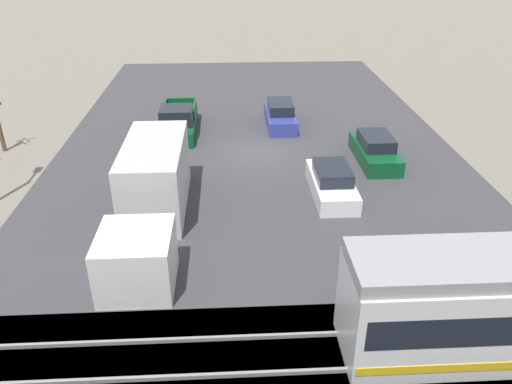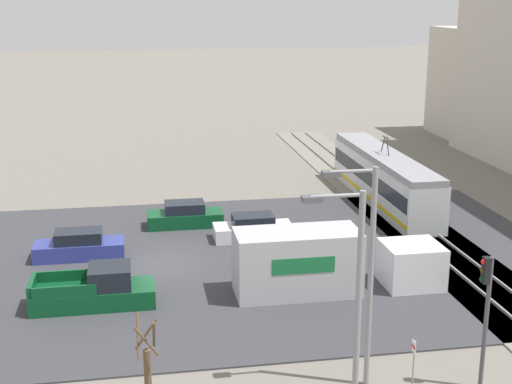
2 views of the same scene
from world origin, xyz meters
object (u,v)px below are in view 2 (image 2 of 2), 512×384
Objects in this scene: light_rail_tram at (384,178)px; pickup_truck at (96,291)px; no_parking_sign at (413,364)px; box_truck at (325,263)px; street_lamp_mid_block at (352,298)px; traffic_light_pole at (486,304)px; street_lamp_near_crossing at (366,264)px; sedan_car_0 at (185,216)px; sedan_car_1 at (253,229)px; street_tree at (148,377)px; sedan_car_2 at (79,246)px.

pickup_truck is at bearing -52.93° from light_rail_tram.
pickup_truck is 14.90m from no_parking_sign.
light_rail_tram is 16.30m from box_truck.
street_lamp_mid_block reaches higher than box_truck.
traffic_light_pole is 3.28m from no_parking_sign.
street_lamp_near_crossing is (8.40, -0.91, 3.21)m from box_truck.
sedan_car_1 is at bearing 50.46° from sedan_car_0.
street_lamp_near_crossing reaches higher than traffic_light_pole.
traffic_light_pole is 1.29× the size of street_tree.
light_rail_tram is 3.97× the size of street_tree.
box_truck is 9.04m from street_lamp_near_crossing.
street_lamp_mid_block reaches higher than street_tree.
street_lamp_near_crossing is (-1.25, 7.64, 2.93)m from street_tree.
no_parking_sign is at bearing 50.56° from street_lamp_near_crossing.
sedan_car_2 is at bearing -168.51° from street_tree.
light_rail_tram is 1.91× the size of street_lamp_mid_block.
sedan_car_1 is 1.17× the size of street_tree.
street_tree is (0.34, -11.77, -1.49)m from traffic_light_pole.
sedan_car_0 is (-11.16, -5.84, -0.79)m from box_truck.
traffic_light_pole is at bearing 77.59° from street_lamp_near_crossing.
traffic_light_pole reaches higher than box_truck.
street_lamp_near_crossing is (16.48, 1.21, 4.03)m from sedan_car_1.
street_lamp_near_crossing reaches higher than sedan_car_1.
sedan_car_0 is 0.57× the size of street_lamp_mid_block.
street_lamp_mid_block is (19.20, -0.11, 4.01)m from sedan_car_1.
light_rail_tram is 27.47m from street_lamp_mid_block.
pickup_truck reaches higher than sedan_car_2.
sedan_car_1 is 9.84m from sedan_car_2.
pickup_truck is (14.07, -18.63, -0.94)m from light_rail_tram.
no_parking_sign reaches higher than sedan_car_0.
light_rail_tram is 24.95m from no_parking_sign.
box_truck is at bearing 168.62° from street_lamp_mid_block.
light_rail_tram reaches higher than no_parking_sign.
box_truck is at bearing -119.06° from sedan_car_2.
street_lamp_mid_block is at bearing -71.70° from traffic_light_pole.
box_truck is 2.10× the size of sedan_car_2.
sedan_car_0 is at bearing -162.88° from no_parking_sign.
box_truck is 11.77m from street_lamp_mid_block.
light_rail_tram is 1.55× the size of box_truck.
light_rail_tram is 29.02m from street_tree.
light_rail_tram is 2.79× the size of pickup_truck.
street_lamp_mid_block is at bearing -61.63° from no_parking_sign.
street_lamp_near_crossing is at bearing 14.15° from sedan_car_0.
street_tree reaches higher than no_parking_sign.
street_lamp_near_crossing is at bearing -102.41° from traffic_light_pole.
pickup_truck is 1.42× the size of street_tree.
pickup_truck is at bearing -124.25° from traffic_light_pole.
box_truck reaches higher than sedan_car_2.
light_rail_tram is 24.05m from traffic_light_pole.
pickup_truck is at bearing -167.73° from street_tree.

